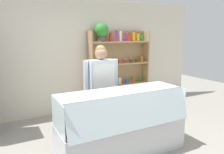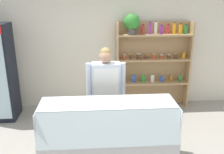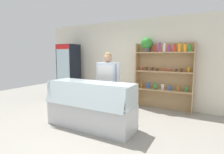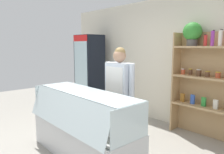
% 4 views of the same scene
% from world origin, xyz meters
% --- Properties ---
extents(ground_plane, '(12.00, 12.00, 0.00)m').
position_xyz_m(ground_plane, '(0.00, 0.00, 0.00)').
color(ground_plane, gray).
extents(back_wall, '(6.80, 0.10, 2.70)m').
position_xyz_m(back_wall, '(0.00, 2.29, 1.35)').
color(back_wall, silver).
rests_on(back_wall, ground).
extents(shelving_unit, '(1.63, 0.34, 2.11)m').
position_xyz_m(shelving_unit, '(0.92, 2.07, 1.24)').
color(shelving_unit, tan).
rests_on(shelving_unit, ground).
extents(deli_display_case, '(1.98, 0.74, 1.01)m').
position_xyz_m(deli_display_case, '(-0.10, 0.02, 0.32)').
color(deli_display_case, silver).
rests_on(deli_display_case, ground).
extents(shop_clerk, '(0.67, 0.25, 1.66)m').
position_xyz_m(shop_clerk, '(-0.09, 0.77, 0.99)').
color(shop_clerk, '#4C4233').
rests_on(shop_clerk, ground).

